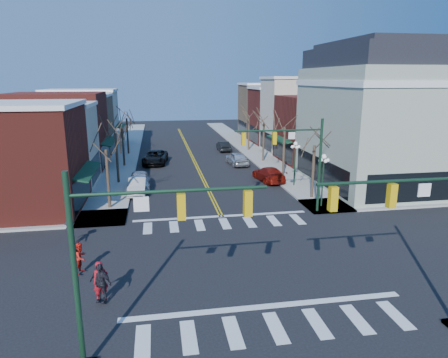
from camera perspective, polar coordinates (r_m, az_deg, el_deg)
name	(u,v)px	position (r m, az deg, el deg)	size (l,w,h in m)	color
ground	(244,262)	(22.91, 2.82, -11.74)	(160.00, 160.00, 0.00)	black
sidewalk_left	(116,180)	(41.54, -15.18, -0.20)	(3.50, 70.00, 0.15)	#9E9B93
sidewalk_right	(283,174)	(43.41, 8.45, 0.75)	(3.50, 70.00, 0.15)	#9E9B93
bldg_left_brick_a	(11,160)	(34.23, -28.18, 2.35)	(10.00, 8.50, 8.00)	maroon
bldg_left_stucco_a	(39,147)	(41.58, -24.88, 4.17)	(10.00, 7.00, 7.50)	beige
bldg_left_brick_b	(58,131)	(49.20, -22.60, 6.33)	(10.00, 9.00, 8.50)	maroon
bldg_left_tan	(73,126)	(57.26, -20.80, 7.09)	(10.00, 7.50, 7.80)	#86694A
bldg_left_stucco_b	(83,119)	(64.82, -19.55, 8.09)	(10.00, 8.00, 8.20)	beige
bldg_right_brick_a	(323,130)	(50.41, 13.95, 6.87)	(10.00, 8.50, 8.00)	maroon
bldg_right_stucco	(301,116)	(57.46, 10.93, 8.87)	(10.00, 7.00, 10.00)	beige
bldg_right_brick_b	(284,116)	(64.58, 8.57, 8.84)	(10.00, 8.00, 8.50)	maroon
bldg_right_tan	(270,111)	(72.18, 6.59, 9.64)	(10.00, 8.00, 9.00)	#86694A
victorian_corner	(383,116)	(40.65, 21.81, 8.41)	(12.25, 14.25, 13.30)	#9DAA93
traffic_mast_near_left	(130,242)	(13.80, -13.23, -8.74)	(6.60, 0.28, 7.20)	#14331E
traffic_mast_near_right	(430,222)	(17.07, 27.38, -5.53)	(6.60, 0.28, 7.20)	#14331E
traffic_mast_far_right	(297,153)	(29.78, 10.33, 3.67)	(6.60, 0.28, 7.20)	#14331E
lamppost_corner	(323,172)	(32.11, 13.99, 1.04)	(0.36, 0.36, 4.33)	#14331E
lamppost_midblock	(295,156)	(38.01, 10.12, 3.23)	(0.36, 0.36, 4.33)	#14331E
tree_left_a	(108,180)	(32.27, -16.24, -0.10)	(0.24, 0.24, 4.76)	#382B21
tree_left_b	(117,158)	(40.01, -15.03, 2.86)	(0.24, 0.24, 5.04)	#382B21
tree_left_c	(123,147)	(47.90, -14.19, 4.40)	(0.24, 0.24, 4.55)	#382B21
tree_left_d	(128,136)	(55.77, -13.61, 5.94)	(0.24, 0.24, 4.90)	#382B21
tree_right_a	(313,172)	(34.57, 12.60, 0.93)	(0.24, 0.24, 4.62)	#382B21
tree_right_b	(284,152)	(41.86, 8.53, 3.77)	(0.24, 0.24, 5.18)	#382B21
tree_right_c	(263,142)	(49.45, 5.66, 5.22)	(0.24, 0.24, 4.83)	#382B21
tree_right_d	(249,133)	(57.11, 3.55, 6.52)	(0.24, 0.24, 4.97)	#382B21
car_left_near	(139,181)	(37.96, -11.98, -0.21)	(1.89, 4.70, 1.60)	silver
car_left_mid	(137,186)	(36.42, -12.26, -0.97)	(1.52, 4.35, 1.43)	silver
car_left_far	(155,157)	(48.94, -9.80, 3.07)	(2.64, 5.73, 1.59)	black
car_right_near	(269,174)	(40.21, 6.41, 0.69)	(2.03, 5.00, 1.45)	maroon
car_right_mid	(237,158)	(47.60, 1.85, 2.96)	(1.88, 4.66, 1.59)	silver
car_right_far	(223,146)	(57.03, -0.10, 4.71)	(1.46, 4.18, 1.38)	black
pedestrian_red_a	(101,281)	(19.43, -17.20, -13.79)	(0.69, 0.45, 1.89)	#AC121C
pedestrian_red_b	(81,257)	(22.39, -19.81, -10.50)	(0.81, 0.63, 1.66)	red
pedestrian_dark_a	(101,283)	(19.36, -17.23, -13.97)	(1.09, 0.45, 1.85)	black
pedestrian_dark_b	(70,232)	(26.21, -21.15, -7.10)	(1.01, 0.58, 1.56)	black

